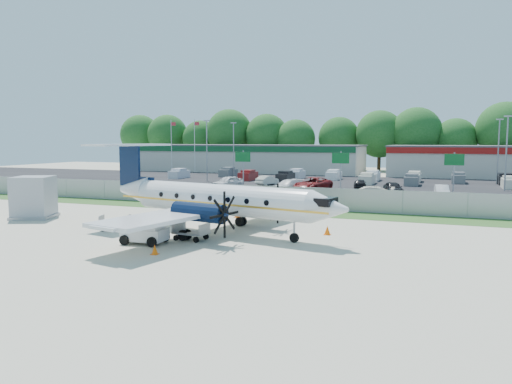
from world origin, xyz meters
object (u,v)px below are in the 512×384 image
(aircraft, at_px, (216,199))
(baggage_cart_near, at_px, (115,223))
(pushback_tug, at_px, (147,233))
(baggage_cart_far, at_px, (191,232))
(service_container, at_px, (34,199))

(aircraft, xyz_separation_m, baggage_cart_near, (-6.96, -1.58, -1.81))
(pushback_tug, height_order, baggage_cart_near, pushback_tug)
(aircraft, height_order, baggage_cart_near, aircraft)
(baggage_cart_far, bearing_deg, aircraft, 81.64)
(aircraft, relative_size, pushback_tug, 7.36)
(service_container, bearing_deg, baggage_cart_far, -12.27)
(baggage_cart_near, relative_size, service_container, 0.58)
(baggage_cart_far, distance_m, service_container, 16.35)
(baggage_cart_far, bearing_deg, pushback_tug, -136.67)
(pushback_tug, xyz_separation_m, baggage_cart_far, (1.99, 1.87, -0.15))
(baggage_cart_near, bearing_deg, baggage_cart_far, -10.41)
(baggage_cart_far, height_order, service_container, service_container)
(pushback_tug, relative_size, service_container, 0.68)
(baggage_cart_near, xyz_separation_m, baggage_cart_far, (6.55, -1.20, 0.04))
(pushback_tug, distance_m, baggage_cart_far, 2.74)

